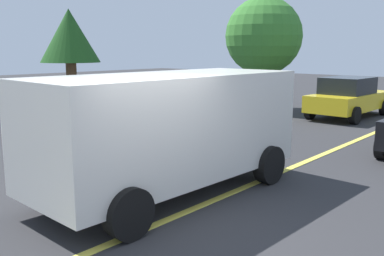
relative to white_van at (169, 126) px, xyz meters
name	(u,v)px	position (x,y,z in m)	size (l,w,h in m)	color
ground_plane	(157,224)	(-1.15, -0.87, -1.27)	(80.00, 80.00, 0.00)	#2D2D30
lane_marking_centre	(263,180)	(1.85, -0.87, -1.26)	(28.00, 0.16, 0.01)	#E0D14C
white_van	(169,126)	(0.00, 0.00, 0.00)	(5.27, 2.41, 2.20)	silver
car_yellow_behind_van	(348,97)	(11.16, 1.05, -0.47)	(4.33, 2.07, 1.58)	gold
tree_centre_verge	(70,38)	(2.52, 6.82, 1.72)	(1.90, 1.90, 3.91)	#513823
tree_right_verge	(264,36)	(10.91, 4.83, 1.92)	(3.33, 3.33, 4.87)	#513823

